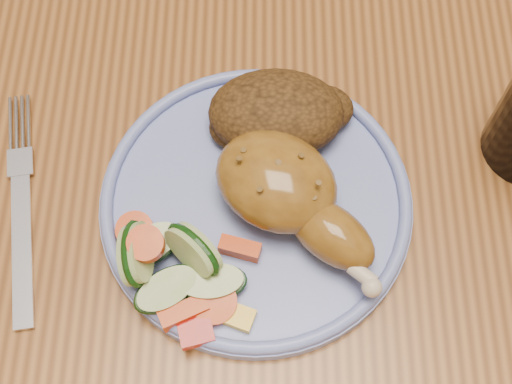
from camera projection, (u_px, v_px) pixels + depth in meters
ground at (277, 315)px, 1.29m from camera, size 4.00×4.00×0.00m
dining_table at (295, 126)px, 0.69m from camera, size 0.90×1.40×0.75m
plate at (256, 204)px, 0.55m from camera, size 0.24×0.24×0.01m
plate_rim at (256, 198)px, 0.54m from camera, size 0.24×0.24×0.01m
chicken_leg at (289, 194)px, 0.52m from camera, size 0.14×0.15×0.05m
rice_pilaf at (279, 114)px, 0.56m from camera, size 0.12×0.08×0.05m
vegetable_pile at (175, 267)px, 0.51m from camera, size 0.11×0.11×0.05m
fork at (21, 213)px, 0.55m from camera, size 0.05×0.18×0.00m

